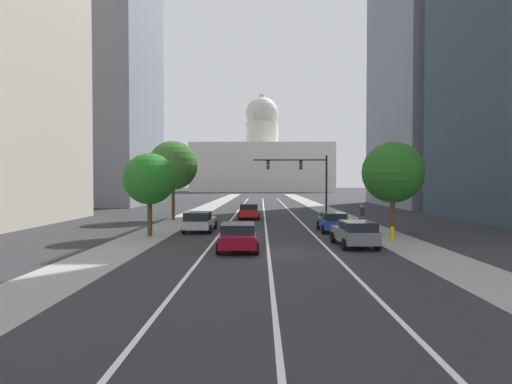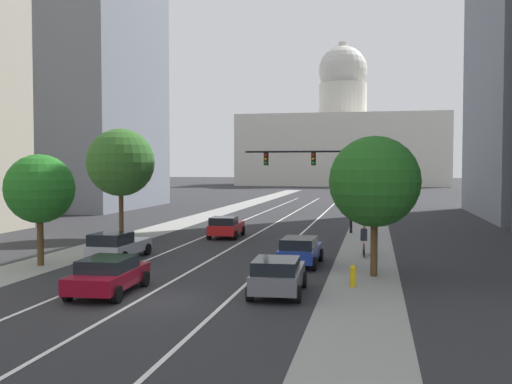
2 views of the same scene
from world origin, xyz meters
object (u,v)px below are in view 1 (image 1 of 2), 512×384
cyclist (362,216)px  car_gray (355,233)px  car_silver (200,221)px  street_tree_far_right (393,173)px  car_red (249,211)px  traffic_signal_mast (303,172)px  street_tree_mid_left (173,166)px  street_tree_near_left (150,179)px  car_blue (333,221)px  car_crimson (238,236)px  fire_hydrant (392,234)px  capitol_building (262,162)px

cyclist → car_gray: bearing=160.7°
car_silver → street_tree_far_right: bearing=-97.9°
car_red → traffic_signal_mast: size_ratio=0.52×
car_gray → street_tree_mid_left: bearing=38.2°
car_red → street_tree_near_left: bearing=151.8°
car_gray → car_blue: size_ratio=0.97×
car_blue → street_tree_near_left: (-12.64, -2.64, 3.06)m
car_silver → street_tree_mid_left: 10.81m
car_crimson → street_tree_far_right: (10.08, 5.74, 3.50)m
street_tree_far_right → fire_hydrant: bearing=-108.1°
car_silver → street_tree_far_right: street_tree_far_right is taller
car_red → street_tree_far_right: bearing=-143.4°
street_tree_far_right → cyclist: bearing=95.4°
capitol_building → cyclist: capitol_building is taller
car_silver → car_blue: (9.70, 0.11, -0.01)m
car_silver → street_tree_near_left: street_tree_near_left is taller
cyclist → street_tree_mid_left: street_tree_mid_left is taller
fire_hydrant → cyclist: cyclist is taller
car_gray → fire_hydrant: (2.77, 2.12, -0.32)m
capitol_building → fire_hydrant: capitol_building is taller
car_gray → street_tree_far_right: size_ratio=0.65×
car_silver → car_blue: car_silver is taller
traffic_signal_mast → fire_hydrant: size_ratio=8.88×
car_crimson → car_red: (0.01, 18.15, 0.02)m
car_silver → cyclist: size_ratio=2.58×
car_gray → car_blue: (-0.01, 6.85, -0.02)m
car_crimson → fire_hydrant: 9.79m
capitol_building → fire_hydrant: size_ratio=57.82×
car_gray → street_tree_far_right: bearing=-40.3°
car_blue → street_tree_far_right: street_tree_far_right is taller
car_crimson → traffic_signal_mast: (5.82, 22.66, 3.96)m
traffic_signal_mast → fire_hydrant: (3.43, -19.46, -4.25)m
cyclist → capitol_building: bearing=0.5°
fire_hydrant → street_tree_mid_left: size_ratio=0.12×
car_silver → fire_hydrant: 13.32m
car_silver → street_tree_mid_left: size_ratio=0.59×
capitol_building → street_tree_far_right: capitol_building is taller
cyclist → street_tree_near_left: size_ratio=0.31×
street_tree_far_right → car_crimson: bearing=-150.3°
car_gray → car_red: size_ratio=0.98×
traffic_signal_mast → fire_hydrant: traffic_signal_mast is taller
car_blue → street_tree_mid_left: street_tree_mid_left is taller
fire_hydrant → street_tree_near_left: bearing=172.3°
capitol_building → car_gray: capitol_building is taller
car_red → fire_hydrant: car_red is taller
traffic_signal_mast → car_red: bearing=-142.2°
car_red → fire_hydrant: (9.24, -14.95, -0.31)m
car_gray → street_tree_mid_left: 21.32m
car_silver → traffic_signal_mast: size_ratio=0.55×
car_gray → car_crimson: size_ratio=0.94×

